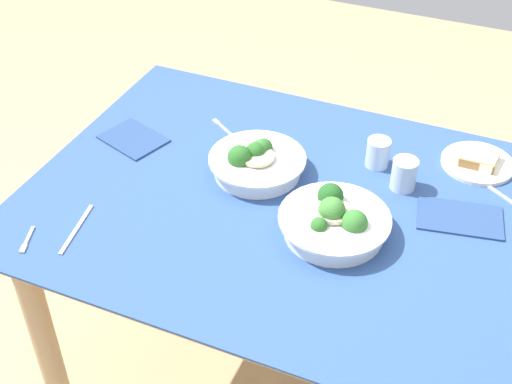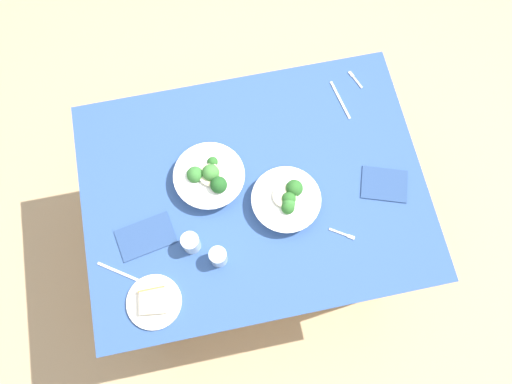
{
  "view_description": "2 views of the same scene",
  "coord_description": "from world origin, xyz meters",
  "px_view_note": "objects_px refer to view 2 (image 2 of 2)",
  "views": [
    {
      "loc": [
        0.49,
        -1.33,
        1.95
      ],
      "look_at": [
        -0.07,
        -0.02,
        0.8
      ],
      "focal_mm": 48.75,
      "sensor_mm": 36.0,
      "label": 1
    },
    {
      "loc": [
        0.13,
        0.67,
        2.73
      ],
      "look_at": [
        -0.0,
        0.02,
        0.8
      ],
      "focal_mm": 36.68,
      "sensor_mm": 36.0,
      "label": 2
    }
  ],
  "objects_px": {
    "bread_side_plate": "(154,302)",
    "fork_by_near_bowl": "(343,234)",
    "table_knife_left": "(122,273)",
    "broccoli_bowl_far": "(287,200)",
    "broccoli_bowl_near": "(209,177)",
    "fork_by_far_bowl": "(355,79)",
    "napkin_folded_upper": "(384,184)",
    "water_glass_side": "(191,243)",
    "napkin_folded_lower": "(146,237)",
    "table_knife_right": "(340,100)",
    "water_glass_center": "(218,257)"
  },
  "relations": [
    {
      "from": "napkin_folded_upper",
      "to": "broccoli_bowl_far",
      "type": "bearing_deg",
      "value": -0.59
    },
    {
      "from": "water_glass_center",
      "to": "table_knife_right",
      "type": "xyz_separation_m",
      "value": [
        -0.62,
        -0.56,
        -0.04
      ]
    },
    {
      "from": "broccoli_bowl_near",
      "to": "table_knife_right",
      "type": "distance_m",
      "value": 0.65
    },
    {
      "from": "broccoli_bowl_far",
      "to": "napkin_folded_upper",
      "type": "xyz_separation_m",
      "value": [
        -0.4,
        0.0,
        -0.03
      ]
    },
    {
      "from": "broccoli_bowl_near",
      "to": "water_glass_side",
      "type": "height_order",
      "value": "broccoli_bowl_near"
    },
    {
      "from": "broccoli_bowl_far",
      "to": "fork_by_near_bowl",
      "type": "bearing_deg",
      "value": 137.92
    },
    {
      "from": "fork_by_far_bowl",
      "to": "napkin_folded_lower",
      "type": "bearing_deg",
      "value": 97.59
    },
    {
      "from": "broccoli_bowl_far",
      "to": "water_glass_side",
      "type": "height_order",
      "value": "broccoli_bowl_far"
    },
    {
      "from": "fork_by_near_bowl",
      "to": "napkin_folded_lower",
      "type": "bearing_deg",
      "value": -157.83
    },
    {
      "from": "broccoli_bowl_near",
      "to": "table_knife_right",
      "type": "xyz_separation_m",
      "value": [
        -0.6,
        -0.24,
        -0.03
      ]
    },
    {
      "from": "fork_by_far_bowl",
      "to": "napkin_folded_upper",
      "type": "distance_m",
      "value": 0.49
    },
    {
      "from": "broccoli_bowl_near",
      "to": "fork_by_far_bowl",
      "type": "relative_size",
      "value": 3.05
    },
    {
      "from": "napkin_folded_upper",
      "to": "water_glass_side",
      "type": "bearing_deg",
      "value": 6.56
    },
    {
      "from": "bread_side_plate",
      "to": "fork_by_far_bowl",
      "type": "bearing_deg",
      "value": -141.95
    },
    {
      "from": "napkin_folded_lower",
      "to": "broccoli_bowl_near",
      "type": "bearing_deg",
      "value": -147.74
    },
    {
      "from": "broccoli_bowl_far",
      "to": "fork_by_near_bowl",
      "type": "distance_m",
      "value": 0.25
    },
    {
      "from": "bread_side_plate",
      "to": "water_glass_center",
      "type": "relative_size",
      "value": 2.46
    },
    {
      "from": "broccoli_bowl_far",
      "to": "table_knife_right",
      "type": "relative_size",
      "value": 1.42
    },
    {
      "from": "fork_by_far_bowl",
      "to": "table_knife_left",
      "type": "relative_size",
      "value": 0.45
    },
    {
      "from": "water_glass_center",
      "to": "napkin_folded_lower",
      "type": "distance_m",
      "value": 0.3
    },
    {
      "from": "fork_by_far_bowl",
      "to": "table_knife_left",
      "type": "distance_m",
      "value": 1.24
    },
    {
      "from": "water_glass_side",
      "to": "fork_by_far_bowl",
      "type": "xyz_separation_m",
      "value": [
        -0.8,
        -0.58,
        -0.04
      ]
    },
    {
      "from": "broccoli_bowl_far",
      "to": "table_knife_right",
      "type": "distance_m",
      "value": 0.51
    },
    {
      "from": "table_knife_left",
      "to": "napkin_folded_lower",
      "type": "height_order",
      "value": "napkin_folded_lower"
    },
    {
      "from": "water_glass_side",
      "to": "fork_by_far_bowl",
      "type": "height_order",
      "value": "water_glass_side"
    },
    {
      "from": "fork_by_far_bowl",
      "to": "napkin_folded_lower",
      "type": "distance_m",
      "value": 1.09
    },
    {
      "from": "broccoli_bowl_far",
      "to": "table_knife_right",
      "type": "height_order",
      "value": "broccoli_bowl_far"
    },
    {
      "from": "fork_by_far_bowl",
      "to": "fork_by_near_bowl",
      "type": "height_order",
      "value": "same"
    },
    {
      "from": "table_knife_right",
      "to": "napkin_folded_lower",
      "type": "distance_m",
      "value": 0.98
    },
    {
      "from": "water_glass_center",
      "to": "table_knife_right",
      "type": "bearing_deg",
      "value": -137.75
    },
    {
      "from": "broccoli_bowl_near",
      "to": "napkin_folded_upper",
      "type": "relative_size",
      "value": 1.55
    },
    {
      "from": "bread_side_plate",
      "to": "napkin_folded_lower",
      "type": "height_order",
      "value": "bread_side_plate"
    },
    {
      "from": "bread_side_plate",
      "to": "napkin_folded_upper",
      "type": "height_order",
      "value": "bread_side_plate"
    },
    {
      "from": "fork_by_far_bowl",
      "to": "napkin_folded_lower",
      "type": "relative_size",
      "value": 0.43
    },
    {
      "from": "broccoli_bowl_far",
      "to": "napkin_folded_upper",
      "type": "relative_size",
      "value": 1.49
    },
    {
      "from": "broccoli_bowl_near",
      "to": "fork_by_far_bowl",
      "type": "bearing_deg",
      "value": -154.32
    },
    {
      "from": "bread_side_plate",
      "to": "table_knife_left",
      "type": "distance_m",
      "value": 0.17
    },
    {
      "from": "table_knife_right",
      "to": "napkin_folded_lower",
      "type": "xyz_separation_m",
      "value": [
        0.88,
        0.42,
        0.0
      ]
    },
    {
      "from": "bread_side_plate",
      "to": "water_glass_center",
      "type": "xyz_separation_m",
      "value": [
        -0.26,
        -0.11,
        0.03
      ]
    },
    {
      "from": "table_knife_left",
      "to": "napkin_folded_lower",
      "type": "relative_size",
      "value": 0.94
    },
    {
      "from": "water_glass_center",
      "to": "table_knife_left",
      "type": "xyz_separation_m",
      "value": [
        0.37,
        -0.02,
        -0.04
      ]
    },
    {
      "from": "broccoli_bowl_far",
      "to": "napkin_folded_lower",
      "type": "relative_size",
      "value": 1.25
    },
    {
      "from": "broccoli_bowl_near",
      "to": "fork_by_near_bowl",
      "type": "relative_size",
      "value": 3.03
    },
    {
      "from": "table_knife_right",
      "to": "napkin_folded_upper",
      "type": "xyz_separation_m",
      "value": [
        -0.08,
        0.4,
        0.0
      ]
    },
    {
      "from": "water_glass_side",
      "to": "table_knife_left",
      "type": "distance_m",
      "value": 0.28
    },
    {
      "from": "water_glass_center",
      "to": "broccoli_bowl_near",
      "type": "bearing_deg",
      "value": -93.91
    },
    {
      "from": "bread_side_plate",
      "to": "fork_by_near_bowl",
      "type": "height_order",
      "value": "bread_side_plate"
    },
    {
      "from": "fork_by_near_bowl",
      "to": "table_knife_left",
      "type": "relative_size",
      "value": 0.46
    },
    {
      "from": "napkin_folded_upper",
      "to": "table_knife_right",
      "type": "bearing_deg",
      "value": -79.33
    },
    {
      "from": "water_glass_center",
      "to": "fork_by_far_bowl",
      "type": "relative_size",
      "value": 0.9
    }
  ]
}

